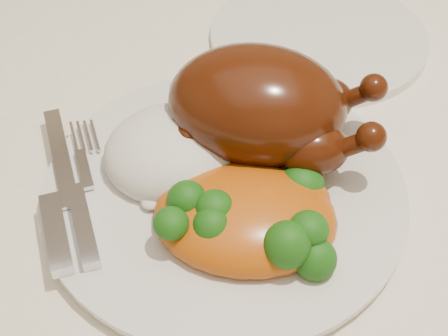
{
  "coord_description": "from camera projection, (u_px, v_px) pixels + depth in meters",
  "views": [
    {
      "loc": [
        -0.05,
        -0.44,
        1.14
      ],
      "look_at": [
        -0.0,
        -0.12,
        0.8
      ],
      "focal_mm": 50.0,
      "sensor_mm": 36.0,
      "label": 1
    }
  ],
  "objects": [
    {
      "name": "dining_table",
      "position": [
        210.0,
        178.0,
        0.65
      ],
      "size": [
        1.6,
        0.9,
        0.76
      ],
      "color": "brown",
      "rests_on": "floor"
    },
    {
      "name": "tablecloth",
      "position": [
        209.0,
        126.0,
        0.6
      ],
      "size": [
        1.73,
        1.03,
        0.18
      ],
      "color": "white",
      "rests_on": "dining_table"
    },
    {
      "name": "dinner_plate",
      "position": [
        224.0,
        191.0,
        0.49
      ],
      "size": [
        0.37,
        0.37,
        0.01
      ],
      "primitive_type": "cylinder",
      "rotation": [
        0.0,
        0.0,
        0.43
      ],
      "color": "silver",
      "rests_on": "tablecloth"
    },
    {
      "name": "side_plate",
      "position": [
        318.0,
        36.0,
        0.64
      ],
      "size": [
        0.25,
        0.25,
        0.01
      ],
      "primitive_type": "cylinder",
      "rotation": [
        0.0,
        0.0,
        -0.14
      ],
      "color": "silver",
      "rests_on": "tablecloth"
    },
    {
      "name": "roast_chicken",
      "position": [
        262.0,
        106.0,
        0.49
      ],
      "size": [
        0.19,
        0.15,
        0.09
      ],
      "rotation": [
        0.0,
        0.0,
        -0.34
      ],
      "color": "#461607",
      "rests_on": "dinner_plate"
    },
    {
      "name": "rice_mound",
      "position": [
        175.0,
        153.0,
        0.5
      ],
      "size": [
        0.12,
        0.11,
        0.06
      ],
      "rotation": [
        0.0,
        0.0,
        0.07
      ],
      "color": "white",
      "rests_on": "dinner_plate"
    },
    {
      "name": "mac_and_cheese",
      "position": [
        251.0,
        217.0,
        0.45
      ],
      "size": [
        0.16,
        0.13,
        0.05
      ],
      "rotation": [
        0.0,
        0.0,
        -0.25
      ],
      "color": "#B0470B",
      "rests_on": "dinner_plate"
    },
    {
      "name": "cutlery",
      "position": [
        70.0,
        203.0,
        0.47
      ],
      "size": [
        0.05,
        0.18,
        0.01
      ],
      "rotation": [
        0.0,
        0.0,
        0.17
      ],
      "color": "silver",
      "rests_on": "dinner_plate"
    }
  ]
}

